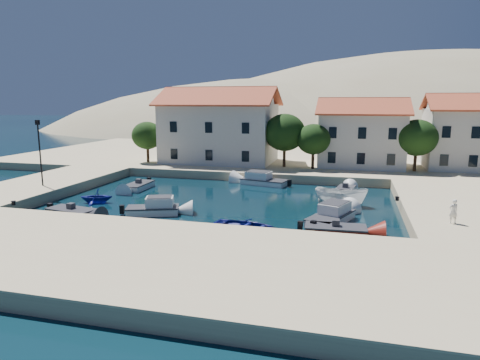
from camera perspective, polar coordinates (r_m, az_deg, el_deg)
name	(u,v)px	position (r m, az deg, el deg)	size (l,w,h in m)	color
ground	(181,235)	(29.56, -7.84, -7.27)	(400.00, 400.00, 0.00)	black
quay_south	(139,259)	(24.29, -13.38, -10.23)	(52.00, 12.00, 1.00)	#CBB48B
quay_east	(475,211)	(38.13, 28.87, -3.67)	(11.00, 20.00, 1.00)	#CBB48B
quay_west	(44,186)	(47.56, -24.63, -0.71)	(8.00, 20.00, 1.00)	#CBB48B
quay_north	(290,158)	(65.11, 6.74, 2.99)	(80.00, 36.00, 1.00)	#CBB48B
hills	(379,197)	(153.32, 18.06, -2.17)	(254.00, 176.00, 99.00)	tan
building_left	(220,124)	(56.62, -2.71, 7.44)	(14.70, 9.45, 9.70)	beige
building_mid	(362,132)	(55.07, 15.90, 6.22)	(10.50, 8.40, 8.30)	beige
building_right	(467,131)	(57.53, 27.99, 5.82)	(9.45, 8.40, 8.80)	beige
trees	(297,136)	(51.95, 7.63, 5.87)	(37.30, 5.30, 6.45)	#382314
lamppost	(39,146)	(44.50, -25.17, 4.08)	(0.35, 0.25, 6.22)	black
bollards	(236,208)	(31.88, -0.55, -3.70)	(29.36, 9.56, 0.30)	black
motorboat_grey_sw	(71,213)	(36.36, -21.57, -4.06)	(4.16, 2.41, 1.25)	#333338
cabin_cruiser_south	(153,208)	(35.07, -11.56, -3.73)	(4.48, 3.05, 1.60)	white
rowboat_south	(247,233)	(29.67, 0.99, -7.11)	(3.66, 5.12, 1.06)	navy
motorboat_red_se	(336,231)	(29.99, 12.62, -6.59)	(4.21, 2.08, 1.25)	maroon
cabin_cruiser_east	(331,216)	(32.80, 12.00, -4.75)	(3.65, 5.33, 1.60)	white
boat_east	(341,205)	(38.53, 13.25, -3.24)	(1.72, 4.56, 1.76)	white
motorboat_white_ne	(345,191)	(43.15, 13.86, -1.39)	(2.16, 3.67, 1.25)	white
rowboat_west	(97,203)	(40.34, -18.54, -2.89)	(2.39, 2.77, 1.46)	navy
motorboat_white_west	(139,186)	(45.33, -13.35, -0.80)	(1.84, 4.07, 1.25)	white
cabin_cruiser_north	(264,180)	(46.36, 3.25, -0.06)	(5.32, 3.17, 1.60)	white
pedestrian	(453,211)	(31.53, 26.57, -3.75)	(0.60, 0.39, 1.64)	white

